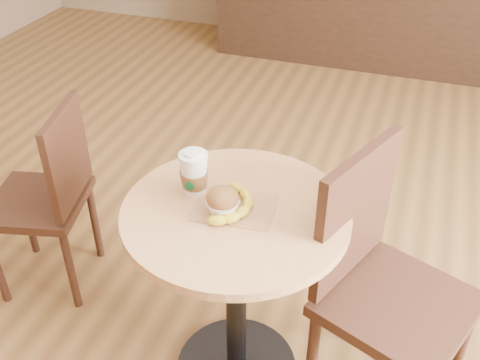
{
  "coord_description": "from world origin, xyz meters",
  "views": [
    {
      "loc": [
        0.49,
        -1.21,
        1.77
      ],
      "look_at": [
        0.05,
        0.08,
        0.83
      ],
      "focal_mm": 42.0,
      "sensor_mm": 36.0,
      "label": 1
    }
  ],
  "objects": [
    {
      "name": "cafe_table",
      "position": [
        0.05,
        0.04,
        0.53
      ],
      "size": [
        0.69,
        0.69,
        0.75
      ],
      "color": "black",
      "rests_on": "ground"
    },
    {
      "name": "chair_left",
      "position": [
        -0.81,
        0.25,
        0.46
      ],
      "size": [
        0.44,
        0.44,
        0.83
      ],
      "rotation": [
        0.0,
        0.0,
        -1.34
      ],
      "color": "#381E13",
      "rests_on": "ground"
    },
    {
      "name": "chair_right",
      "position": [
        0.5,
        0.11,
        0.52
      ],
      "size": [
        0.54,
        0.54,
        0.95
      ],
      "rotation": [
        0.0,
        0.0,
        1.18
      ],
      "color": "#381E13",
      "rests_on": "ground"
    },
    {
      "name": "kraft_bag",
      "position": [
        0.04,
        0.04,
        0.75
      ],
      "size": [
        0.26,
        0.21,
        0.0
      ],
      "primitive_type": "cube",
      "rotation": [
        0.0,
        0.0,
        0.11
      ],
      "color": "#A1734E",
      "rests_on": "cafe_table"
    },
    {
      "name": "coffee_cup",
      "position": [
        -0.1,
        0.08,
        0.82
      ],
      "size": [
        0.09,
        0.09,
        0.15
      ],
      "rotation": [
        0.0,
        0.0,
        0.04
      ],
      "color": "white",
      "rests_on": "cafe_table"
    },
    {
      "name": "muffin",
      "position": [
        0.02,
        0.0,
        0.8
      ],
      "size": [
        0.1,
        0.1,
        0.09
      ],
      "color": "white",
      "rests_on": "kraft_bag"
    },
    {
      "name": "banana",
      "position": [
        0.05,
        0.03,
        0.77
      ],
      "size": [
        0.14,
        0.24,
        0.03
      ],
      "primitive_type": null,
      "rotation": [
        0.0,
        0.0,
        -0.09
      ],
      "color": "gold",
      "rests_on": "kraft_bag"
    }
  ]
}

